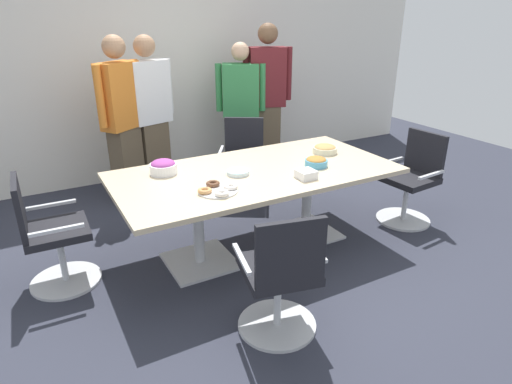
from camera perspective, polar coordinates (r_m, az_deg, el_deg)
ground_plane at (r=4.05m, az=0.00°, el=-7.27°), size 10.00×10.00×0.01m
back_wall at (r=5.76m, az=-12.12°, el=16.08°), size 8.00×0.10×2.80m
conference_table at (r=3.77m, az=0.00°, el=1.05°), size 2.40×1.20×0.75m
office_chair_0 at (r=4.92m, az=-1.66°, el=3.58°), size 0.74×0.74×0.91m
office_chair_1 at (r=3.69m, az=-25.31°, el=-5.53°), size 0.55×0.55×0.91m
office_chair_2 at (r=2.87m, az=3.26°, el=-11.49°), size 0.64×0.64×0.91m
office_chair_3 at (r=4.67m, az=19.64°, el=1.13°), size 0.58×0.58×0.91m
person_standing_0 at (r=4.87m, az=-17.08°, el=8.97°), size 0.55×0.43×1.80m
person_standing_1 at (r=5.07m, az=-13.61°, el=9.77°), size 0.61×0.34×1.79m
person_standing_2 at (r=5.51m, az=-1.98°, el=10.67°), size 0.58×0.39×1.67m
person_standing_3 at (r=5.60m, az=1.48°, el=12.17°), size 0.60×0.36×1.88m
snack_bowl_candy_mix at (r=3.72m, az=-12.05°, el=3.25°), size 0.23×0.23×0.12m
snack_bowl_pretzels at (r=3.86m, az=7.88°, el=3.96°), size 0.20×0.20×0.09m
snack_bowl_cookies at (r=4.24m, az=9.00°, el=5.59°), size 0.23×0.23×0.08m
donut_platter at (r=3.29m, az=-5.04°, el=0.33°), size 0.31×0.31×0.04m
plate_stack at (r=3.63m, az=-2.38°, el=2.58°), size 0.19×0.19×0.04m
napkin_pile at (r=3.56m, az=6.56°, el=2.31°), size 0.14×0.14×0.07m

